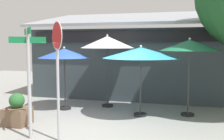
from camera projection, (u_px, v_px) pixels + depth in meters
ground_plane at (101, 130)px, 7.57m from camera, size 28.00×28.00×0.10m
cafe_building at (137, 60)px, 13.02m from camera, size 9.58×5.25×4.32m
street_sign_post at (29, 71)px, 6.55m from camera, size 0.70×0.75×2.88m
stop_sign at (57, 60)px, 6.35m from camera, size 0.52×0.51×3.01m
patio_umbrella_royal_blue_left at (64, 54)px, 9.58m from camera, size 1.93×1.93×2.37m
patio_umbrella_ivory_center at (107, 43)px, 9.95m from camera, size 2.09×2.09×2.84m
patio_umbrella_teal_right at (141, 53)px, 8.66m from camera, size 2.59×2.59×2.43m
patio_umbrella_forest_green_far_right at (190, 46)px, 8.65m from camera, size 2.00×2.00×2.68m
sidewalk_planter at (17, 112)px, 7.83m from camera, size 0.69×0.69×0.98m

